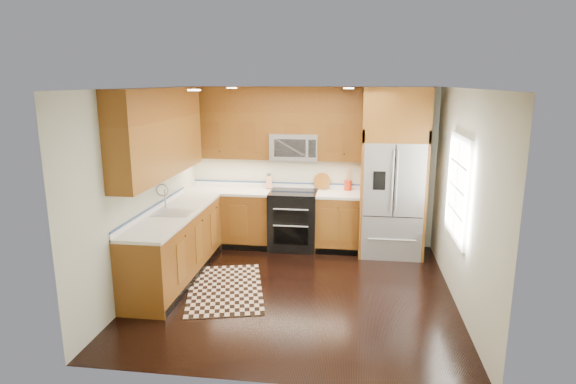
# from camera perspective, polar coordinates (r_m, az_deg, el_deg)

# --- Properties ---
(ground) EXTENTS (4.00, 4.00, 0.00)m
(ground) POSITION_cam_1_polar(r_m,az_deg,el_deg) (6.44, 0.97, -11.63)
(ground) COLOR black
(ground) RESTS_ON ground
(wall_back) EXTENTS (4.00, 0.02, 2.60)m
(wall_back) POSITION_cam_1_polar(r_m,az_deg,el_deg) (7.96, 2.74, 2.99)
(wall_back) COLOR #B7BAA8
(wall_back) RESTS_ON ground
(wall_left) EXTENTS (0.02, 4.00, 2.60)m
(wall_left) POSITION_cam_1_polar(r_m,az_deg,el_deg) (6.55, -16.63, 0.27)
(wall_left) COLOR #B7BAA8
(wall_left) RESTS_ON ground
(wall_right) EXTENTS (0.02, 4.00, 2.60)m
(wall_right) POSITION_cam_1_polar(r_m,az_deg,el_deg) (6.11, 19.98, -0.86)
(wall_right) COLOR #B7BAA8
(wall_right) RESTS_ON ground
(window) EXTENTS (0.04, 1.10, 1.30)m
(window) POSITION_cam_1_polar(r_m,az_deg,el_deg) (6.28, 19.48, 0.46)
(window) COLOR white
(window) RESTS_ON ground
(base_cabinets) EXTENTS (2.85, 3.00, 0.90)m
(base_cabinets) POSITION_cam_1_polar(r_m,az_deg,el_deg) (7.33, -7.80, -4.86)
(base_cabinets) COLOR brown
(base_cabinets) RESTS_ON ground
(countertop) EXTENTS (2.86, 3.01, 0.04)m
(countertop) POSITION_cam_1_polar(r_m,az_deg,el_deg) (7.27, -6.59, -1.11)
(countertop) COLOR silver
(countertop) RESTS_ON base_cabinets
(upper_cabinets) EXTENTS (2.85, 3.00, 1.15)m
(upper_cabinets) POSITION_cam_1_polar(r_m,az_deg,el_deg) (7.17, -7.16, 7.65)
(upper_cabinets) COLOR brown
(upper_cabinets) RESTS_ON ground
(range) EXTENTS (0.76, 0.67, 0.95)m
(range) POSITION_cam_1_polar(r_m,az_deg,el_deg) (7.85, 0.63, -3.36)
(range) COLOR black
(range) RESTS_ON ground
(microwave) EXTENTS (0.76, 0.40, 0.42)m
(microwave) POSITION_cam_1_polar(r_m,az_deg,el_deg) (7.73, 0.77, 5.41)
(microwave) COLOR #B2B2B7
(microwave) RESTS_ON ground
(refrigerator) EXTENTS (0.98, 0.75, 2.60)m
(refrigerator) POSITION_cam_1_polar(r_m,az_deg,el_deg) (7.59, 12.31, 2.24)
(refrigerator) COLOR #B2B2B7
(refrigerator) RESTS_ON ground
(sink_faucet) EXTENTS (0.54, 0.44, 0.37)m
(sink_faucet) POSITION_cam_1_polar(r_m,az_deg,el_deg) (6.72, -13.61, -1.93)
(sink_faucet) COLOR #B2B2B7
(sink_faucet) RESTS_ON countertop
(rug) EXTENTS (1.32, 1.77, 0.01)m
(rug) POSITION_cam_1_polar(r_m,az_deg,el_deg) (6.54, -7.43, -11.28)
(rug) COLOR black
(rug) RESTS_ON ground
(knife_block) EXTENTS (0.12, 0.14, 0.26)m
(knife_block) POSITION_cam_1_polar(r_m,az_deg,el_deg) (8.00, -2.28, 1.18)
(knife_block) COLOR tan
(knife_block) RESTS_ON countertop
(utensil_crock) EXTENTS (0.15, 0.15, 0.35)m
(utensil_crock) POSITION_cam_1_polar(r_m,az_deg,el_deg) (7.91, 7.11, 1.06)
(utensil_crock) COLOR #B32E16
(utensil_crock) RESTS_ON countertop
(cutting_board) EXTENTS (0.31, 0.31, 0.02)m
(cutting_board) POSITION_cam_1_polar(r_m,az_deg,el_deg) (7.96, 4.03, 0.39)
(cutting_board) COLOR brown
(cutting_board) RESTS_ON countertop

